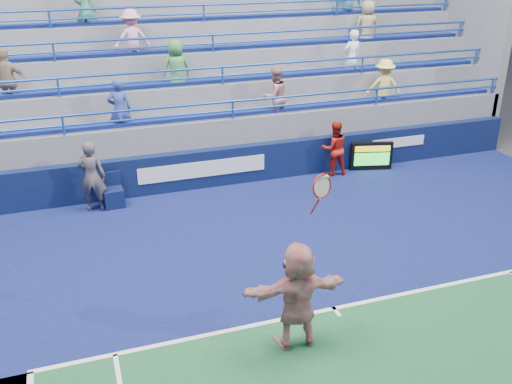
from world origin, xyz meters
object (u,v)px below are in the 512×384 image
object	(u,v)px
line_judge	(92,177)
ball_girl	(334,148)
serve_speed_board	(371,156)
tennis_player	(297,296)
judge_chair	(113,196)

from	to	relation	value
line_judge	ball_girl	bearing A→B (deg)	-163.82
serve_speed_board	line_judge	xyz separation A→B (m)	(-8.15, -0.23, 0.50)
serve_speed_board	tennis_player	bearing A→B (deg)	-127.56
line_judge	ball_girl	size ratio (longest dim) A/B	1.15
judge_chair	line_judge	bearing A→B (deg)	-168.19
tennis_player	ball_girl	xyz separation A→B (m)	(4.00, 6.86, -0.17)
tennis_player	line_judge	world-z (taller)	tennis_player
serve_speed_board	ball_girl	xyz separation A→B (m)	(-1.25, 0.04, 0.38)
serve_speed_board	ball_girl	size ratio (longest dim) A/B	0.77
judge_chair	tennis_player	distance (m)	7.15
judge_chair	tennis_player	bearing A→B (deg)	-70.02
judge_chair	tennis_player	size ratio (longest dim) A/B	0.28
serve_speed_board	ball_girl	distance (m)	1.30
judge_chair	line_judge	xyz separation A→B (m)	(-0.48, -0.10, 0.66)
judge_chair	ball_girl	size ratio (longest dim) A/B	0.55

